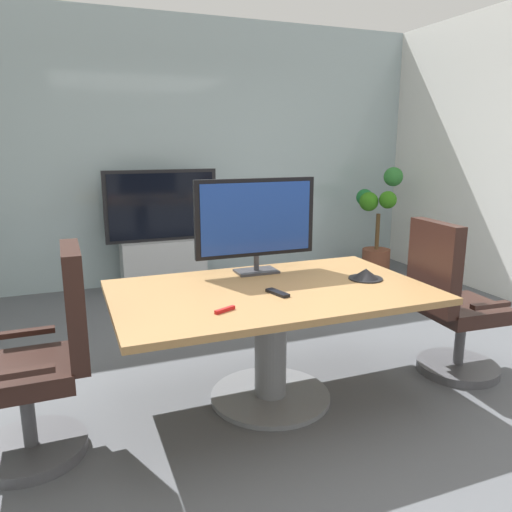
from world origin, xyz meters
TOP-DOWN VIEW (x-y plane):
  - ground_plane at (0.00, 0.00)m, footprint 7.07×7.07m
  - wall_back_glass_partition at (0.00, 2.94)m, footprint 6.07×0.10m
  - conference_table at (-0.08, -0.05)m, footprint 1.90×1.14m
  - office_chair_left at (-1.37, -0.14)m, footprint 0.60×0.57m
  - office_chair_right at (1.22, -0.19)m, footprint 0.61×0.59m
  - tv_monitor at (-0.02, 0.34)m, footprint 0.84×0.18m
  - wall_display_unit at (-0.23, 2.59)m, footprint 1.20×0.36m
  - potted_plant at (2.36, 2.33)m, footprint 0.61×0.57m
  - conference_phone at (0.58, -0.08)m, footprint 0.22×0.22m
  - remote_control at (-0.09, -0.17)m, footprint 0.09×0.18m
  - whiteboard_marker at (-0.47, -0.35)m, footprint 0.13×0.07m

SIDE VIEW (x-z plane):
  - ground_plane at x=0.00m, z-range 0.00..0.00m
  - wall_display_unit at x=-0.23m, z-range -0.21..1.10m
  - office_chair_left at x=-1.37m, z-range -0.09..1.00m
  - office_chair_right at x=1.22m, z-range -0.09..1.00m
  - conference_table at x=-0.08m, z-range 0.18..0.90m
  - potted_plant at x=2.36m, z-range -0.04..1.26m
  - remote_control at x=-0.09m, z-range 0.73..0.75m
  - whiteboard_marker at x=-0.47m, z-range 0.73..0.75m
  - conference_phone at x=0.58m, z-range 0.72..0.79m
  - tv_monitor at x=-0.02m, z-range 0.77..1.40m
  - wall_back_glass_partition at x=0.00m, z-range 0.00..2.94m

